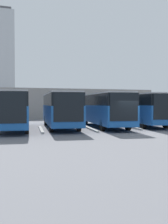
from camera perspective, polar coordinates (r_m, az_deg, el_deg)
name	(u,v)px	position (r m, az deg, el deg)	size (l,w,h in m)	color
ground_plane	(133,133)	(22.20, 9.83, -4.22)	(600.00, 600.00, 0.00)	slate
bus_1	(140,108)	(29.49, 11.27, 0.80)	(4.10, 11.54, 3.26)	#19519E
curb_divider_1	(129,127)	(27.09, 9.18, -2.97)	(0.24, 5.80, 0.15)	#B2B2AD
bus_2	(104,108)	(27.01, 4.18, 0.74)	(4.10, 11.54, 3.26)	#19519E
curb_divider_2	(90,129)	(24.77, 1.21, -3.39)	(0.24, 5.80, 0.15)	#B2B2AD
bus_3	(60,109)	(26.16, -4.85, 0.71)	(4.10, 11.54, 3.26)	#19519E
curb_divider_3	(41,130)	(24.17, -8.72, -3.54)	(0.24, 5.80, 0.15)	#B2B2AD
bus_4	(14,109)	(25.11, -14.06, 0.61)	(4.10, 11.54, 3.26)	#19519E
station_building	(53,103)	(47.92, -6.28, 1.77)	(30.63, 15.13, 4.52)	gray
office_tower	(5,58)	(245.70, -15.78, 10.53)	(14.60, 14.60, 80.74)	#ADB2B7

